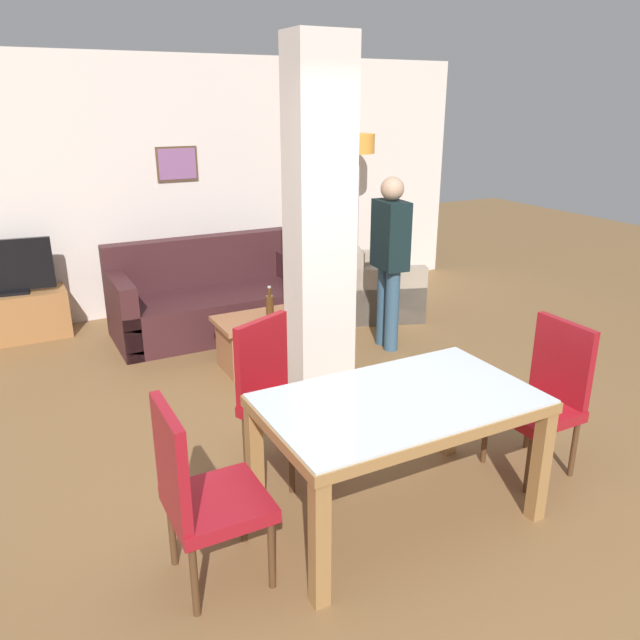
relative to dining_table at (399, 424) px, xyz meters
name	(u,v)px	position (x,y,z in m)	size (l,w,h in m)	color
ground_plane	(394,514)	(0.00, 0.00, -0.58)	(18.00, 18.00, 0.00)	brown
back_wall	(174,187)	(0.00, 4.32, 0.77)	(7.20, 0.09, 2.70)	silver
divider_pillar	(320,226)	(0.39, 1.67, 0.77)	(0.46, 0.34, 2.70)	silver
dining_table	(399,424)	(0.00, 0.00, 0.00)	(1.48, 0.88, 0.75)	#9D703F
dining_chair_head_left	(200,490)	(-1.12, 0.00, -0.06)	(0.46, 0.46, 0.97)	maroon
dining_chair_far_left	(277,391)	(-0.37, 0.80, -0.06)	(0.61, 0.61, 0.97)	maroon
dining_chair_head_right	(544,392)	(1.10, 0.00, -0.06)	(0.46, 0.46, 0.97)	maroon
sofa	(212,302)	(0.06, 3.39, -0.28)	(1.96, 0.91, 0.92)	#3F1E21
armchair	(374,288)	(1.83, 3.11, -0.31)	(1.12, 1.15, 0.79)	tan
coffee_table	(260,342)	(0.13, 2.32, -0.35)	(0.74, 0.51, 0.45)	#A0653E
bottle	(270,306)	(0.22, 2.27, -0.02)	(0.07, 0.07, 0.29)	#4C2D14
tv_stand	(15,317)	(-1.74, 4.04, -0.35)	(0.99, 0.40, 0.47)	#A66D3C
tv_screen	(6,268)	(-1.74, 4.04, 0.15)	(0.84, 0.24, 0.53)	black
floor_lamp	(358,159)	(2.06, 3.89, 1.01)	(0.37, 0.37, 1.88)	#B7B7BC
standing_person	(390,253)	(1.39, 2.19, 0.34)	(0.26, 0.40, 1.61)	#34546D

